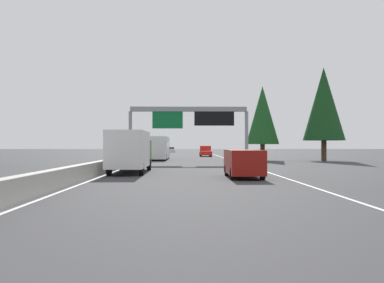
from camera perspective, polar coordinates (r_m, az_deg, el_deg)
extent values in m
plane|color=#38383A|center=(64.68, -5.77, -2.24)|extent=(320.00, 320.00, 0.00)
cube|color=#ADAAA3|center=(84.63, -4.81, -1.52)|extent=(180.00, 0.56, 0.90)
cube|color=silver|center=(74.68, 3.74, -2.00)|extent=(160.00, 0.16, 0.01)
cube|color=silver|center=(74.63, -4.92, -2.00)|extent=(160.00, 0.16, 0.01)
cylinder|color=gray|center=(46.25, -8.11, 0.50)|extent=(0.36, 0.36, 5.54)
cylinder|color=gray|center=(46.33, 7.19, 0.50)|extent=(0.36, 0.36, 5.54)
cube|color=gray|center=(46.03, -0.45, 4.27)|extent=(0.50, 12.32, 0.50)
cube|color=#0C602D|center=(45.84, -3.23, 2.91)|extent=(0.12, 3.20, 1.90)
cube|color=black|center=(45.91, 2.94, 3.03)|extent=(0.16, 4.20, 1.50)
cube|color=maroon|center=(26.49, 6.78, -2.66)|extent=(5.00, 1.95, 1.44)
cube|color=#2D3847|center=(24.21, 7.50, -2.27)|extent=(0.08, 1.48, 0.56)
cylinder|color=black|center=(28.11, 4.59, -3.80)|extent=(0.70, 0.24, 0.70)
cylinder|color=black|center=(28.33, 8.04, -3.78)|extent=(0.70, 0.24, 0.70)
cylinder|color=black|center=(24.74, 5.34, -4.26)|extent=(0.70, 0.24, 0.70)
cylinder|color=black|center=(24.98, 9.25, -4.22)|extent=(0.70, 0.24, 0.70)
cube|color=white|center=(30.32, -8.31, -1.01)|extent=(6.12, 2.40, 2.50)
cube|color=#2D6B38|center=(34.55, -7.40, -1.44)|extent=(2.38, 2.30, 1.90)
cylinder|color=black|center=(34.54, -9.18, -3.02)|extent=(0.90, 0.28, 0.90)
cylinder|color=black|center=(34.30, -5.67, -3.04)|extent=(0.90, 0.28, 0.90)
cylinder|color=black|center=(28.84, -10.85, -3.51)|extent=(0.90, 0.28, 0.90)
cylinder|color=black|center=(28.55, -6.64, -3.55)|extent=(0.90, 0.28, 0.90)
cube|color=red|center=(75.94, 1.79, -1.52)|extent=(5.60, 2.00, 0.70)
cube|color=red|center=(76.93, 1.76, -0.91)|extent=(2.24, 1.84, 0.90)
cube|color=#2D3847|center=(76.93, 1.76, -0.84)|extent=(2.02, 1.92, 0.41)
cylinder|color=black|center=(77.75, 1.10, -1.65)|extent=(0.80, 0.28, 0.80)
cylinder|color=black|center=(77.83, 2.36, -1.65)|extent=(0.80, 0.28, 0.80)
cylinder|color=black|center=(74.06, 1.20, -1.71)|extent=(0.80, 0.28, 0.80)
cylinder|color=black|center=(74.14, 2.53, -1.71)|extent=(0.80, 0.28, 0.80)
cube|color=white|center=(122.11, -2.70, -1.17)|extent=(4.40, 1.80, 0.76)
cube|color=#2D3847|center=(121.88, -2.71, -0.86)|extent=(2.46, 1.51, 0.56)
cylinder|color=black|center=(123.54, -3.05, -1.26)|extent=(0.64, 0.22, 0.64)
cylinder|color=black|center=(123.49, -2.32, -1.26)|extent=(0.64, 0.22, 0.64)
cylinder|color=black|center=(120.73, -3.10, -1.27)|extent=(0.64, 0.22, 0.64)
cylinder|color=black|center=(120.68, -2.35, -1.27)|extent=(0.64, 0.22, 0.64)
cube|color=white|center=(59.89, -4.39, -0.80)|extent=(11.50, 2.50, 2.90)
cube|color=#2D3847|center=(59.89, -4.39, -0.45)|extent=(11.04, 2.55, 0.84)
cylinder|color=black|center=(64.00, -5.15, -1.81)|extent=(1.00, 0.30, 1.00)
cylinder|color=black|center=(63.87, -3.18, -1.81)|extent=(1.00, 0.30, 1.00)
cylinder|color=black|center=(55.98, -5.77, -2.00)|extent=(1.00, 0.30, 1.00)
cylinder|color=black|center=(55.83, -3.52, -2.00)|extent=(1.00, 0.30, 1.00)
cube|color=slate|center=(90.49, -8.53, -1.35)|extent=(5.60, 2.00, 0.70)
cube|color=slate|center=(91.48, -8.45, -0.84)|extent=(2.24, 1.84, 0.90)
cube|color=#2D3847|center=(91.48, -8.44, -0.78)|extent=(2.02, 1.92, 0.41)
cylinder|color=black|center=(92.44, -8.91, -1.46)|extent=(0.80, 0.28, 0.80)
cylinder|color=black|center=(92.22, -7.85, -1.46)|extent=(0.80, 0.28, 0.80)
cylinder|color=black|center=(88.78, -9.24, -1.50)|extent=(0.80, 0.28, 0.80)
cylinder|color=black|center=(88.55, -8.14, -1.50)|extent=(0.80, 0.28, 0.80)
cube|color=#2D6B38|center=(80.63, -9.51, -1.51)|extent=(4.40, 1.80, 0.76)
cube|color=#2D3847|center=(80.41, -9.53, -1.04)|extent=(2.46, 1.51, 0.56)
cylinder|color=black|center=(82.15, -9.91, -1.64)|extent=(0.64, 0.22, 0.64)
cylinder|color=black|center=(81.92, -8.81, -1.64)|extent=(0.64, 0.22, 0.64)
cylinder|color=black|center=(79.37, -10.23, -1.68)|extent=(0.64, 0.22, 0.64)
cylinder|color=black|center=(79.13, -9.10, -1.68)|extent=(0.64, 0.22, 0.64)
cylinder|color=#4C3823|center=(56.57, 16.94, -1.16)|extent=(0.64, 0.64, 2.58)
cone|color=#143D19|center=(56.80, 16.93, 4.77)|extent=(5.16, 5.16, 9.15)
cylinder|color=#4C3823|center=(56.51, 9.26, -1.42)|extent=(0.59, 0.59, 2.11)
cone|color=#194C1E|center=(56.64, 9.25, 3.44)|extent=(4.22, 4.22, 7.48)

